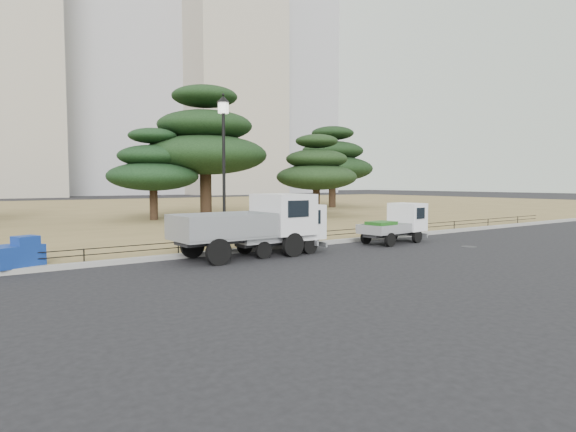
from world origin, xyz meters
TOP-DOWN VIEW (x-y plane):
  - ground at (0.00, 0.00)m, footprint 220.00×220.00m
  - lawn at (0.00, 30.60)m, footprint 120.00×56.00m
  - curb at (0.00, 2.60)m, footprint 120.00×0.25m
  - truck_large at (-1.79, 1.58)m, footprint 4.95×2.13m
  - truck_kei_front at (-0.45, 1.55)m, footprint 3.29×1.45m
  - truck_kei_rear at (5.11, 1.34)m, footprint 3.29×1.68m
  - street_lamp at (-2.17, 2.90)m, footprint 0.49×0.49m
  - pipe_fence at (0.00, 2.75)m, footprint 38.00×0.04m
  - tarp_pile at (-8.76, 3.03)m, footprint 1.56×1.37m
  - manhole at (6.50, -1.20)m, footprint 0.60×0.60m
  - pine_center_left at (0.33, 17.44)m, footprint 5.72×5.72m
  - pine_center_right at (4.02, 17.56)m, footprint 8.36×8.36m
  - pine_east_near at (11.20, 14.47)m, footprint 5.75×5.75m
  - pine_east_far at (19.96, 23.09)m, footprint 7.72×7.72m
  - tower_center_right at (18.00, 95.00)m, footprint 26.00×24.00m
  - tower_east at (40.00, 82.00)m, footprint 20.00×18.00m
  - tower_far_east at (58.00, 90.00)m, footprint 24.00×20.00m
  - radio_tower at (72.00, 85.00)m, footprint 1.80×1.80m

SIDE VIEW (x-z plane):
  - ground at x=0.00m, z-range 0.00..0.00m
  - manhole at x=6.50m, z-range 0.00..0.01m
  - lawn at x=0.00m, z-range 0.00..0.15m
  - curb at x=0.00m, z-range 0.00..0.16m
  - pipe_fence at x=0.00m, z-range 0.24..0.64m
  - tarp_pile at x=-8.76m, z-range 0.06..0.93m
  - truck_kei_rear at x=5.11m, z-range 0.00..1.65m
  - truck_kei_front at x=-0.45m, z-range 0.00..1.73m
  - truck_large at x=-1.79m, z-range 0.12..2.25m
  - pine_east_near at x=11.20m, z-range 0.60..6.41m
  - pine_center_left at x=0.33m, z-range 0.60..6.42m
  - street_lamp at x=-2.17m, z-range 1.11..6.56m
  - pine_east_far at x=19.96m, z-range 0.75..8.50m
  - pine_center_right at x=4.02m, z-range 0.85..9.72m
  - tower_east at x=40.00m, z-range 0.00..48.00m
  - radio_tower at x=72.00m, z-range -1.46..61.54m
  - tower_far_east at x=58.00m, z-range 0.00..70.00m
  - tower_center_right at x=18.00m, z-range 0.00..80.00m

